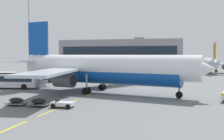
% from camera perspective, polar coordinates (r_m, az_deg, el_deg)
% --- Properties ---
extents(ground, '(400.00, 400.00, 0.00)m').
position_cam_1_polar(ground, '(59.61, 22.60, -2.95)').
color(ground, slate).
extents(apron_paint_markings, '(8.00, 97.15, 0.01)m').
position_cam_1_polar(apron_paint_markings, '(58.69, 1.05, -2.78)').
color(apron_paint_markings, yellow).
rests_on(apron_paint_markings, ground).
extents(airliner_foreground, '(34.67, 33.97, 12.20)m').
position_cam_1_polar(airliner_foreground, '(43.58, -2.07, 0.29)').
color(airliner_foreground, white).
rests_on(airliner_foreground, ground).
extents(airliner_mid_left, '(27.94, 28.09, 9.85)m').
position_cam_1_polar(airliner_mid_left, '(99.29, 20.05, 1.38)').
color(airliner_mid_left, silver).
rests_on(airliner_mid_left, ground).
extents(apron_shuttle_bus, '(12.29, 4.52, 3.00)m').
position_cam_1_polar(apron_shuttle_bus, '(53.10, -21.66, -1.77)').
color(apron_shuttle_bus, silver).
rests_on(apron_shuttle_bus, ground).
extents(catering_truck, '(2.72, 7.02, 3.14)m').
position_cam_1_polar(catering_truck, '(64.22, -11.44, -0.84)').
color(catering_truck, black).
rests_on(catering_truck, ground).
extents(baggage_train, '(8.66, 1.98, 1.14)m').
position_cam_1_polar(baggage_train, '(33.61, -15.30, -6.63)').
color(baggage_train, silver).
rests_on(baggage_train, ground).
extents(uld_cargo_container, '(1.97, 1.94, 1.60)m').
position_cam_1_polar(uld_cargo_container, '(51.74, -15.15, -2.84)').
color(uld_cargo_container, '#B7BCC6').
rests_on(uld_cargo_container, ground).
extents(apron_light_mast_near, '(1.80, 1.80, 26.07)m').
position_cam_1_polar(apron_light_mast_near, '(95.99, -17.27, 9.10)').
color(apron_light_mast_near, slate).
rests_on(apron_light_mast_near, ground).
extents(terminal_satellite, '(73.86, 26.46, 16.58)m').
position_cam_1_polar(terminal_satellite, '(168.15, 2.15, 3.79)').
color(terminal_satellite, gray).
rests_on(terminal_satellite, ground).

